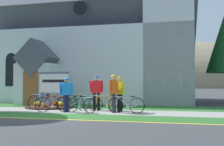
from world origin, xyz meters
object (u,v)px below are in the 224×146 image
at_px(bicycle_black, 81,105).
at_px(bicycle_green, 106,104).
at_px(bicycle_yellow, 54,104).
at_px(cyclist_in_green_jersey, 114,90).
at_px(church_sign, 54,84).
at_px(bicycle_red, 43,102).
at_px(bicycle_white, 73,103).
at_px(cyclist_in_blue_jersey, 120,91).
at_px(yard_deciduous_tree, 14,56).
at_px(bicycle_blue, 126,105).
at_px(cyclist_in_yellow_jersey, 96,90).
at_px(cyclist_in_white_jersey, 66,92).

relative_size(bicycle_black, bicycle_green, 0.98).
height_order(bicycle_yellow, cyclist_in_green_jersey, cyclist_in_green_jersey).
xyz_separation_m(church_sign, bicycle_green, (3.49, -1.58, -0.97)).
distance_m(bicycle_yellow, bicycle_green, 2.52).
distance_m(church_sign, bicycle_red, 1.74).
distance_m(bicycle_black, bicycle_white, 1.11).
relative_size(bicycle_black, cyclist_in_green_jersey, 0.94).
bearing_deg(bicycle_black, bicycle_red, 161.30).
height_order(cyclist_in_blue_jersey, yard_deciduous_tree, yard_deciduous_tree).
bearing_deg(bicycle_black, yard_deciduous_tree, 139.90).
bearing_deg(bicycle_green, bicycle_white, 173.90).
bearing_deg(cyclist_in_blue_jersey, bicycle_black, -158.59).
height_order(bicycle_blue, cyclist_in_yellow_jersey, cyclist_in_yellow_jersey).
bearing_deg(bicycle_blue, cyclist_in_white_jersey, -172.97).
bearing_deg(church_sign, cyclist_in_yellow_jersey, -22.03).
distance_m(bicycle_red, cyclist_in_green_jersey, 4.03).
height_order(bicycle_red, cyclist_in_green_jersey, cyclist_in_green_jersey).
distance_m(cyclist_in_green_jersey, cyclist_in_blue_jersey, 0.49).
height_order(church_sign, yard_deciduous_tree, yard_deciduous_tree).
distance_m(bicycle_red, bicycle_green, 3.43).
xyz_separation_m(bicycle_yellow, bicycle_red, (-1.03, 0.89, 0.00)).
distance_m(church_sign, cyclist_in_green_jersey, 4.48).
bearing_deg(bicycle_red, bicycle_yellow, -41.03).
xyz_separation_m(bicycle_red, cyclist_in_yellow_jersey, (2.84, 0.28, 0.66)).
bearing_deg(bicycle_black, bicycle_green, 32.27).
distance_m(bicycle_black, bicycle_green, 1.26).
height_order(bicycle_green, yard_deciduous_tree, yard_deciduous_tree).
bearing_deg(church_sign, cyclist_in_green_jersey, -26.70).
relative_size(church_sign, yard_deciduous_tree, 0.39).
height_order(bicycle_blue, cyclist_in_white_jersey, cyclist_in_white_jersey).
height_order(cyclist_in_yellow_jersey, yard_deciduous_tree, yard_deciduous_tree).
xyz_separation_m(bicycle_green, cyclist_in_yellow_jersey, (-0.59, 0.41, 0.68)).
relative_size(cyclist_in_green_jersey, cyclist_in_white_jersey, 1.08).
xyz_separation_m(church_sign, bicycle_black, (2.43, -2.25, -0.98)).
distance_m(bicycle_green, cyclist_in_white_jersey, 2.00).
distance_m(bicycle_yellow, yard_deciduous_tree, 9.91).
distance_m(bicycle_blue, bicycle_yellow, 3.52).
bearing_deg(bicycle_yellow, bicycle_white, 56.29).
xyz_separation_m(bicycle_red, bicycle_green, (3.43, -0.13, -0.01)).
xyz_separation_m(bicycle_yellow, bicycle_black, (1.34, 0.09, -0.03)).
height_order(cyclist_in_green_jersey, yard_deciduous_tree, yard_deciduous_tree).
height_order(bicycle_green, cyclist_in_yellow_jersey, cyclist_in_yellow_jersey).
bearing_deg(cyclist_in_blue_jersey, cyclist_in_yellow_jersey, 163.35).
bearing_deg(yard_deciduous_tree, bicycle_green, -33.72).
height_order(bicycle_blue, cyclist_in_blue_jersey, cyclist_in_blue_jersey).
xyz_separation_m(bicycle_yellow, bicycle_green, (2.40, 0.76, -0.01)).
distance_m(bicycle_blue, bicycle_black, 2.18).
relative_size(bicycle_blue, bicycle_red, 0.98).
xyz_separation_m(bicycle_yellow, cyclist_in_blue_jersey, (3.10, 0.79, 0.62)).
height_order(bicycle_yellow, bicycle_black, bicycle_yellow).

